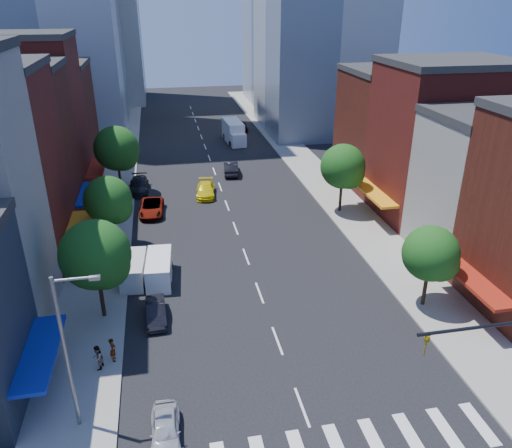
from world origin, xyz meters
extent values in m
plane|color=black|center=(0.00, 0.00, 0.00)|extent=(220.00, 220.00, 0.00)
cube|color=gray|center=(-12.50, 40.00, 0.07)|extent=(5.00, 120.00, 0.15)
cube|color=gray|center=(12.50, 40.00, 0.07)|extent=(5.00, 120.00, 0.15)
cube|color=#4B1C12|center=(-21.00, 29.00, 7.50)|extent=(12.00, 8.00, 15.00)
cube|color=maroon|center=(-21.00, 37.50, 8.50)|extent=(12.00, 9.00, 17.00)
cube|color=#4B1C12|center=(-21.00, 47.00, 6.50)|extent=(12.00, 10.00, 13.00)
cube|color=beige|center=(21.00, 15.00, 6.00)|extent=(12.00, 8.00, 12.00)
cube|color=maroon|center=(21.00, 24.00, 7.50)|extent=(12.00, 10.00, 15.00)
cube|color=#4B1C12|center=(21.00, 34.00, 6.50)|extent=(12.00, 10.00, 13.00)
cylinder|color=black|center=(7.00, -4.50, 7.75)|extent=(7.00, 0.16, 0.16)
imported|color=gold|center=(4.00, -4.50, 7.15)|extent=(0.22, 0.18, 1.10)
cylinder|color=slate|center=(-12.00, 1.00, 4.65)|extent=(0.20, 0.20, 9.00)
cylinder|color=slate|center=(-11.00, 1.00, 8.95)|extent=(2.00, 0.14, 0.14)
cube|color=slate|center=(-10.10, 1.00, 8.90)|extent=(0.50, 0.25, 0.18)
cylinder|color=black|center=(-11.50, 11.00, 2.11)|extent=(0.28, 0.28, 3.92)
sphere|color=#184814|center=(-11.50, 11.00, 5.05)|extent=(4.80, 4.80, 4.80)
sphere|color=#184814|center=(-10.90, 10.70, 4.35)|extent=(3.36, 3.36, 3.36)
cylinder|color=black|center=(-11.50, 22.00, 1.97)|extent=(0.28, 0.28, 3.64)
sphere|color=#184814|center=(-11.50, 22.00, 4.70)|extent=(4.20, 4.20, 4.20)
sphere|color=#184814|center=(-10.90, 21.70, 4.05)|extent=(2.94, 2.94, 2.94)
cylinder|color=black|center=(-11.50, 36.00, 2.25)|extent=(0.28, 0.28, 4.20)
sphere|color=#184814|center=(-11.50, 36.00, 5.40)|extent=(5.00, 5.00, 5.00)
sphere|color=#184814|center=(-10.90, 35.70, 4.65)|extent=(3.50, 3.50, 3.50)
cylinder|color=black|center=(11.50, 8.00, 1.83)|extent=(0.28, 0.28, 3.36)
sphere|color=#184814|center=(11.50, 8.00, 4.35)|extent=(4.00, 4.00, 4.00)
sphere|color=#184814|center=(12.10, 7.70, 3.75)|extent=(2.80, 2.80, 2.80)
cylinder|color=black|center=(11.50, 26.00, 2.11)|extent=(0.28, 0.28, 3.92)
sphere|color=#184814|center=(11.50, 26.00, 5.05)|extent=(4.60, 4.60, 4.60)
sphere|color=#184814|center=(12.10, 25.70, 4.35)|extent=(3.22, 3.22, 3.22)
imported|color=#BABABF|center=(-7.50, -0.80, 0.65)|extent=(1.60, 3.82, 1.29)
imported|color=black|center=(-7.85, 9.97, 0.64)|extent=(1.49, 3.93, 1.28)
imported|color=#999999|center=(-8.06, 29.24, 0.71)|extent=(2.72, 5.29, 1.43)
imported|color=black|center=(-9.50, 36.27, 0.76)|extent=(2.28, 5.32, 1.53)
cube|color=white|center=(-7.50, 15.43, 1.00)|extent=(2.21, 4.87, 2.00)
cube|color=black|center=(-7.62, 13.63, 1.28)|extent=(1.82, 1.06, 0.86)
cylinder|color=black|center=(-8.46, 13.87, 0.33)|extent=(0.28, 0.74, 0.72)
cylinder|color=black|center=(-6.75, 13.76, 0.33)|extent=(0.28, 0.74, 0.72)
cylinder|color=black|center=(-8.25, 17.10, 0.33)|extent=(0.28, 0.74, 0.72)
cylinder|color=black|center=(-6.54, 16.99, 0.33)|extent=(0.28, 0.74, 0.72)
cube|color=silver|center=(-9.50, 15.80, 0.95)|extent=(2.12, 4.62, 1.89)
cube|color=black|center=(-9.62, 14.09, 1.22)|extent=(1.73, 1.02, 0.81)
cylinder|color=black|center=(-10.42, 14.33, 0.32)|extent=(0.27, 0.70, 0.68)
cylinder|color=black|center=(-8.80, 14.21, 0.32)|extent=(0.27, 0.70, 0.68)
cylinder|color=black|center=(-10.20, 17.38, 0.32)|extent=(0.27, 0.70, 0.68)
cylinder|color=black|center=(-8.58, 17.27, 0.32)|extent=(0.27, 0.70, 0.68)
imported|color=yellow|center=(-1.97, 33.48, 0.72)|extent=(2.60, 5.16, 1.44)
imported|color=black|center=(2.01, 40.59, 0.83)|extent=(2.28, 5.18, 1.66)
imported|color=#999999|center=(7.19, 62.74, 0.73)|extent=(2.01, 4.38, 1.46)
cube|color=white|center=(4.72, 56.43, 1.60)|extent=(2.78, 6.63, 3.20)
cube|color=white|center=(4.94, 52.64, 1.10)|extent=(2.30, 1.93, 2.00)
cylinder|color=black|center=(3.80, 53.37, 0.45)|extent=(0.35, 0.92, 0.90)
cylinder|color=black|center=(5.99, 53.50, 0.45)|extent=(0.35, 0.92, 0.90)
cylinder|color=black|center=(3.53, 57.86, 0.45)|extent=(0.35, 0.92, 0.90)
cylinder|color=black|center=(5.72, 57.99, 0.45)|extent=(0.35, 0.92, 0.90)
imported|color=#999999|center=(-10.50, 5.89, 0.96)|extent=(0.43, 0.62, 1.62)
imported|color=#999999|center=(-11.36, 5.27, 0.97)|extent=(0.81, 0.93, 1.63)
camera|label=1|loc=(-6.55, -20.15, 20.84)|focal=35.00mm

